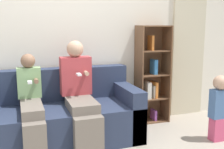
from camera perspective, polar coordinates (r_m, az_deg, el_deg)
back_wall at (r=3.97m, az=-9.47°, el=7.17°), size 10.00×0.06×2.55m
curtain_panel at (r=4.69m, az=15.23°, el=4.96°), size 0.57×0.04×2.15m
couch at (r=3.65m, az=-10.65°, el=-8.58°), size 1.99×0.89×0.90m
adult_seated at (r=3.49m, az=-6.57°, el=-3.46°), size 0.39×0.81×1.27m
child_seated at (r=3.39m, az=-16.06°, el=-5.78°), size 0.28×0.82×1.12m
toddler_standing at (r=3.82m, az=20.87°, el=-5.97°), size 0.22×0.18×0.85m
bookshelf at (r=4.29m, az=7.95°, el=-0.27°), size 0.47×0.30×1.46m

